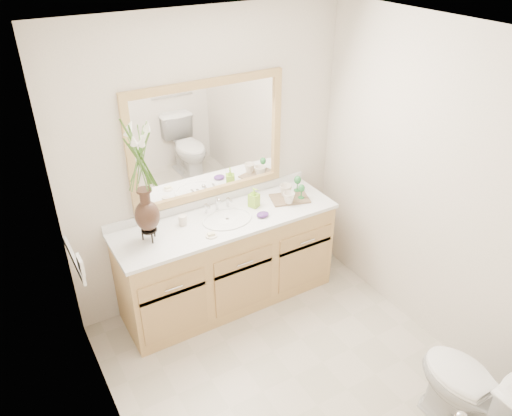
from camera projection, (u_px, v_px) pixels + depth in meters
floor at (294, 377)px, 3.66m from camera, size 2.60×2.60×0.00m
ceiling at (312, 40)px, 2.45m from camera, size 2.40×2.60×0.02m
wall_back at (208, 163)px, 4.02m from camera, size 2.40×0.02×2.40m
wall_front at (479, 392)px, 2.09m from camera, size 2.40×0.02×2.40m
wall_left at (107, 310)px, 2.53m from camera, size 0.02×2.60×2.40m
wall_right at (438, 194)px, 3.58m from camera, size 0.02×2.60×2.40m
vanity at (228, 262)px, 4.22m from camera, size 1.80×0.55×0.80m
counter at (226, 220)px, 4.01m from camera, size 1.84×0.57×0.03m
sink at (227, 225)px, 4.01m from camera, size 0.38×0.34×0.23m
mirror at (208, 141)px, 3.90m from camera, size 1.32×0.04×0.97m
switch_plate at (81, 265)px, 3.22m from camera, size 0.02×0.12×0.12m
toilet at (472, 392)px, 3.10m from camera, size 0.42×0.75×0.74m
flower_vase at (141, 167)px, 3.43m from camera, size 0.22×0.22×0.88m
tumbler at (183, 220)px, 3.90m from camera, size 0.06×0.06×0.08m
soap_dish at (211, 235)px, 3.77m from camera, size 0.09×0.09×0.03m
soap_bottle at (254, 198)px, 4.13m from camera, size 0.09×0.09×0.15m
purple_dish at (263, 214)px, 4.01m from camera, size 0.11×0.09×0.04m
tray at (290, 199)px, 4.26m from camera, size 0.37×0.30×0.02m
mug_left at (289, 197)px, 4.16m from camera, size 0.13×0.12×0.10m
mug_right at (286, 190)px, 4.27m from camera, size 0.12×0.11×0.11m
goblet_front at (302, 189)px, 4.21m from camera, size 0.06×0.06×0.13m
goblet_back at (298, 181)px, 4.32m from camera, size 0.06×0.06×0.14m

